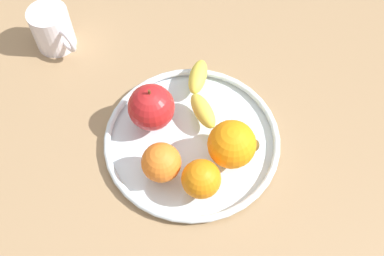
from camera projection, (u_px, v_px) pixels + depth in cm
name	position (u px, v px, depth cm)	size (l,w,h in cm)	color
ground_plane	(192.00, 148.00, 82.47)	(112.24, 112.24, 4.00)	#9B7B56
fruit_bowl	(192.00, 140.00, 79.97)	(30.57, 30.57, 1.80)	silver
banana	(213.00, 109.00, 80.36)	(21.32, 11.43, 3.13)	gold
apple	(151.00, 107.00, 77.62)	(8.00, 8.00, 8.80)	red
orange_back_left	(201.00, 179.00, 71.65)	(6.30, 6.30, 6.30)	orange
orange_back_right	(161.00, 162.00, 73.06)	(6.46, 6.46, 6.46)	orange
orange_front_right	(232.00, 144.00, 73.92)	(7.95, 7.95, 7.95)	orange
ambient_mug	(53.00, 29.00, 88.89)	(11.28, 7.70, 8.54)	white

